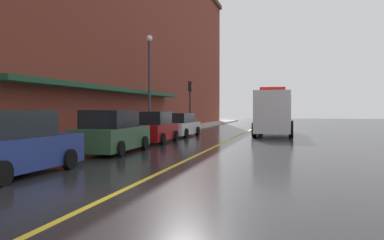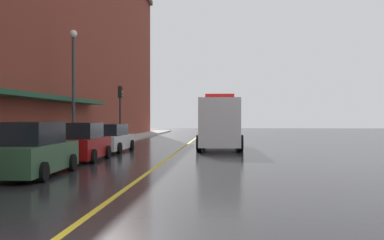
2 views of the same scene
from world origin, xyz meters
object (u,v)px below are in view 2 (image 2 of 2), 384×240
Objects in this scene: street_lamp_left at (73,76)px; parked_car_1 at (30,151)px; parked_car_2 at (80,143)px; box_truck at (220,124)px; parked_car_3 at (110,139)px; parking_meter_0 at (63,136)px; traffic_light_near at (120,103)px; parking_meter_1 at (61,137)px.

parked_car_1 is at bearing -79.00° from street_lamp_left.
parked_car_2 is 11.08m from box_truck.
parked_car_3 is at bearing -62.08° from box_truck.
parking_meter_0 is (-1.50, 7.40, 0.19)m from parked_car_1.
box_truck is at bearing -25.49° from parked_car_1.
parked_car_3 is 0.57× the size of box_truck.
street_lamp_left reaches higher than traffic_light_near.
parked_car_2 is (-0.03, 5.58, -0.04)m from parked_car_1.
parked_car_3 is at bearing 70.48° from parking_meter_1.
box_truck is at bearing 43.53° from parking_meter_1.
box_truck is (6.42, 3.42, 0.84)m from parked_car_3.
parking_meter_0 is 12.75m from traffic_light_near.
street_lamp_left is at bearing 99.25° from parking_meter_1.
parking_meter_1 is at bearing -90.00° from parking_meter_0.
parking_meter_1 is 13.02m from traffic_light_near.
traffic_light_near is (-1.41, 14.40, 2.33)m from parked_car_2.
parked_car_2 is 5.60m from parked_car_3.
parked_car_3 reaches higher than parking_meter_1.
street_lamp_left reaches higher than parked_car_1.
parked_car_1 is at bearing -177.70° from parked_car_3.
parking_meter_0 is at bearing 9.51° from parked_car_1.
traffic_light_near is (-1.44, 19.98, 2.29)m from parked_car_1.
box_truck is at bearing -34.63° from traffic_light_near.
box_truck is at bearing -60.03° from parked_car_3.
parked_car_2 is at bearing -35.42° from box_truck.
traffic_light_near is (0.06, 12.58, 2.10)m from parking_meter_0.
parked_car_3 is 4.17m from street_lamp_left.
street_lamp_left is at bearing 102.16° from parked_car_3.
parking_meter_1 is at bearing 9.93° from parked_car_1.
street_lamp_left is (-2.10, 10.81, 3.53)m from parked_car_1.
traffic_light_near is at bearing 10.83° from parked_car_3.
parking_meter_0 is 4.82m from street_lamp_left.
parked_car_2 reaches higher than parking_meter_0.
street_lamp_left is at bearing 21.01° from parked_car_2.
parked_car_1 is 0.58× the size of box_truck.
parking_meter_0 and parking_meter_1 have the same top height.
parking_meter_0 is (-7.86, -7.20, -0.56)m from box_truck.
parking_meter_1 is (-1.43, -4.05, 0.29)m from parked_car_3.
parked_car_2 is 0.86× the size of parked_car_3.
parked_car_3 is 3.64× the size of parking_meter_1.
parking_meter_1 is at bearing -46.56° from box_truck.
parked_car_3 is at bearing 69.22° from parking_meter_0.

